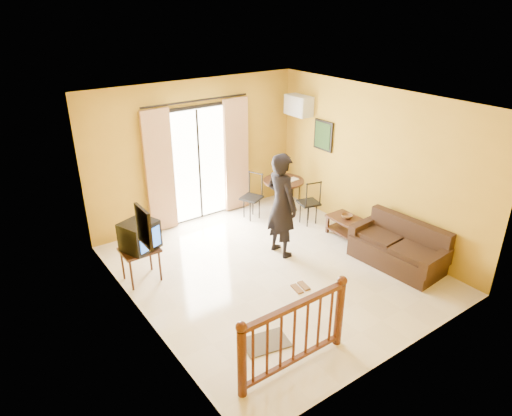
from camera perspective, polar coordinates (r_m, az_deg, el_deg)
ground at (r=7.73m, az=2.17°, el=-7.70°), size 5.00×5.00×0.00m
room_shell at (r=6.96m, az=2.40°, el=4.21°), size 5.00×5.00×5.00m
balcony_door at (r=9.06m, az=-7.13°, el=5.53°), size 2.25×0.14×2.46m
tv_table at (r=7.44m, az=-14.32°, el=-5.48°), size 0.57×0.47×0.57m
television at (r=7.30m, az=-14.33°, el=-3.35°), size 0.64×0.61×0.46m
picture_left at (r=5.86m, az=-13.83°, el=-2.30°), size 0.05×0.42×0.52m
dining_table at (r=9.55m, az=3.45°, el=2.67°), size 0.85×0.85×0.71m
water_jug at (r=9.48m, az=2.89°, el=4.40°), size 0.15×0.15×0.28m
serving_tray at (r=9.50m, az=4.47°, el=3.55°), size 0.29×0.20×0.02m
dining_chairs at (r=9.69m, az=3.49°, el=-0.60°), size 1.84×1.64×0.95m
air_conditioner at (r=9.56m, az=5.32°, el=12.64°), size 0.31×0.60×0.40m
botanical_print at (r=9.30m, az=8.41°, el=8.95°), size 0.05×0.50×0.60m
coffee_table at (r=8.76m, az=11.56°, el=-2.16°), size 0.47×0.85×0.38m
bowl at (r=8.73m, az=11.30°, el=-1.05°), size 0.27×0.27×0.07m
sofa at (r=8.11m, az=17.44°, el=-4.87°), size 0.87×1.67×0.78m
standing_person at (r=7.79m, az=3.21°, el=0.36°), size 0.47×0.69×1.86m
stair_balustrade at (r=5.61m, az=4.81°, el=-15.00°), size 1.63×0.13×1.04m
doormat at (r=6.28m, az=1.23°, el=-16.46°), size 0.67×0.52×0.02m
sandals at (r=7.30m, az=5.57°, el=-9.84°), size 0.28×0.26×0.03m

